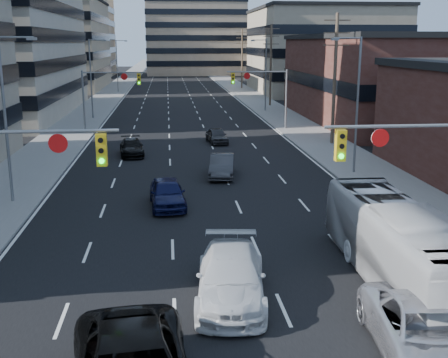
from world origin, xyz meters
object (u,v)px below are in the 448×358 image
white_van (231,277)px  transit_bus (398,244)px  silver_suv (426,333)px  sedan_blue (167,193)px

white_van → transit_bus: bearing=13.8°
white_van → silver_suv: 6.56m
transit_bus → silver_suv: bearing=-103.2°
white_van → silver_suv: bearing=-34.4°
white_van → sedan_blue: (-2.16, 11.48, -0.06)m
white_van → silver_suv: size_ratio=0.98×
sedan_blue → white_van: bearing=-83.4°
silver_suv → transit_bus: transit_bus is taller
silver_suv → sedan_blue: 17.29m
white_van → sedan_blue: size_ratio=1.27×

